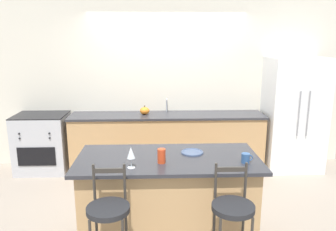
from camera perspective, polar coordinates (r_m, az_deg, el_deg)
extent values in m
plane|color=gray|center=(5.20, 0.01, -10.47)|extent=(18.00, 18.00, 0.00)
cube|color=beige|center=(5.46, -0.25, 5.46)|extent=(6.00, 0.07, 2.70)
cube|color=tan|center=(5.37, -0.13, -4.66)|extent=(3.06, 0.60, 0.87)
cube|color=#2D2D33|center=(5.25, -0.14, 0.07)|extent=(3.10, 0.64, 0.03)
cube|color=black|center=(5.25, -0.14, 0.19)|extent=(0.56, 0.33, 0.01)
cylinder|color=#ADAFB5|center=(5.43, -0.21, 1.87)|extent=(0.02, 0.02, 0.22)
cylinder|color=#ADAFB5|center=(5.35, -0.19, 2.80)|extent=(0.02, 0.12, 0.02)
cube|color=tan|center=(3.52, 0.00, -14.60)|extent=(1.72, 0.75, 0.89)
cube|color=#2D2D33|center=(3.33, 0.00, -7.58)|extent=(1.84, 0.87, 0.03)
cube|color=white|center=(5.63, 20.98, 0.21)|extent=(0.88, 0.69, 1.81)
cylinder|color=#939399|center=(5.27, 21.85, 0.28)|extent=(0.02, 0.02, 0.69)
cylinder|color=#939399|center=(5.32, 23.24, 0.29)|extent=(0.02, 0.02, 0.69)
cube|color=#B7B7BC|center=(5.63, -20.95, -4.52)|extent=(0.79, 0.63, 0.91)
cube|color=black|center=(5.38, -21.92, -6.66)|extent=(0.57, 0.01, 0.29)
cube|color=black|center=(5.52, -21.34, 0.08)|extent=(0.79, 0.63, 0.02)
cylinder|color=black|center=(5.35, -24.52, -2.92)|extent=(0.03, 0.02, 0.03)
cylinder|color=black|center=(5.20, -19.99, -2.96)|extent=(0.03, 0.02, 0.03)
cylinder|color=black|center=(5.37, -24.44, -3.66)|extent=(0.03, 0.02, 0.03)
cylinder|color=black|center=(5.22, -19.92, -3.73)|extent=(0.03, 0.02, 0.03)
cylinder|color=#232326|center=(2.85, -10.38, -15.74)|extent=(0.36, 0.36, 0.04)
cylinder|color=#332D28|center=(2.91, -12.76, -11.25)|extent=(0.02, 0.02, 0.32)
cylinder|color=#332D28|center=(2.87, -7.55, -11.35)|extent=(0.02, 0.02, 0.32)
cube|color=#332D28|center=(2.84, -10.26, -9.42)|extent=(0.26, 0.02, 0.04)
cylinder|color=#232326|center=(2.89, 11.28, -15.42)|extent=(0.36, 0.36, 0.04)
cylinder|color=#332D28|center=(2.89, 8.30, -11.17)|extent=(0.02, 0.02, 0.32)
cylinder|color=#332D28|center=(2.95, 13.36, -10.91)|extent=(0.02, 0.02, 0.32)
cube|color=#332D28|center=(2.88, 10.94, -9.18)|extent=(0.26, 0.02, 0.04)
cylinder|color=#425170|center=(3.46, 4.23, -6.44)|extent=(0.23, 0.23, 0.01)
torus|color=#425170|center=(3.46, 4.23, -6.35)|extent=(0.23, 0.23, 0.01)
cylinder|color=white|center=(3.09, -6.40, -8.99)|extent=(0.07, 0.07, 0.00)
cylinder|color=white|center=(3.08, -6.42, -8.17)|extent=(0.01, 0.01, 0.09)
cone|color=white|center=(3.04, -6.47, -6.44)|extent=(0.08, 0.08, 0.11)
cylinder|color=#335689|center=(3.26, 13.34, -7.23)|extent=(0.08, 0.08, 0.09)
torus|color=#335689|center=(3.27, 14.02, -7.17)|extent=(0.06, 0.01, 0.06)
cylinder|color=red|center=(3.17, -1.14, -7.05)|extent=(0.08, 0.08, 0.14)
ellipsoid|color=orange|center=(5.23, -4.08, 0.84)|extent=(0.15, 0.15, 0.12)
cylinder|color=brown|center=(5.21, -4.10, 1.61)|extent=(0.02, 0.02, 0.02)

